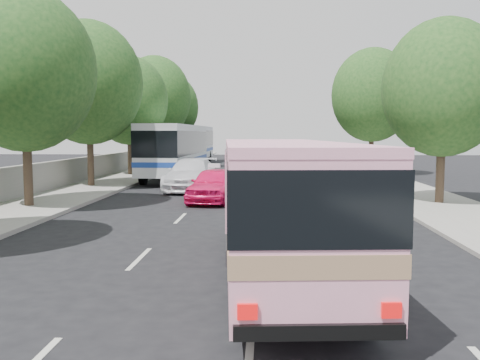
# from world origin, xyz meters

# --- Properties ---
(ground) EXTENTS (120.00, 120.00, 0.00)m
(ground) POSITION_xyz_m (0.00, 0.00, 0.00)
(ground) COLOR black
(ground) RESTS_ON ground
(sidewalk_left) EXTENTS (4.00, 90.00, 0.15)m
(sidewalk_left) POSITION_xyz_m (-8.50, 20.00, 0.07)
(sidewalk_left) COLOR #9E998E
(sidewalk_left) RESTS_ON ground
(sidewalk_right) EXTENTS (4.00, 90.00, 0.12)m
(sidewalk_right) POSITION_xyz_m (8.50, 20.00, 0.06)
(sidewalk_right) COLOR #9E998E
(sidewalk_right) RESTS_ON ground
(low_wall) EXTENTS (0.30, 90.00, 1.50)m
(low_wall) POSITION_xyz_m (-10.30, 20.00, 0.90)
(low_wall) COLOR #9E998E
(low_wall) RESTS_ON sidewalk_left
(tree_left_b) EXTENTS (5.70, 5.70, 8.88)m
(tree_left_b) POSITION_xyz_m (-8.42, 5.94, 5.82)
(tree_left_b) COLOR #38281E
(tree_left_b) RESTS_ON ground
(tree_left_c) EXTENTS (6.00, 6.00, 9.35)m
(tree_left_c) POSITION_xyz_m (-8.62, 13.94, 6.12)
(tree_left_c) COLOR #38281E
(tree_left_c) RESTS_ON ground
(tree_left_d) EXTENTS (5.52, 5.52, 8.60)m
(tree_left_d) POSITION_xyz_m (-8.52, 21.94, 5.63)
(tree_left_d) COLOR #38281E
(tree_left_d) RESTS_ON ground
(tree_left_e) EXTENTS (6.30, 6.30, 9.82)m
(tree_left_e) POSITION_xyz_m (-8.42, 29.94, 6.43)
(tree_left_e) COLOR #38281E
(tree_left_e) RESTS_ON ground
(tree_left_f) EXTENTS (5.88, 5.88, 9.16)m
(tree_left_f) POSITION_xyz_m (-8.62, 37.94, 6.00)
(tree_left_f) COLOR #38281E
(tree_left_f) RESTS_ON ground
(tree_right_near) EXTENTS (5.10, 5.10, 7.95)m
(tree_right_near) POSITION_xyz_m (8.78, 7.94, 5.20)
(tree_right_near) COLOR #38281E
(tree_right_near) RESTS_ON ground
(tree_right_far) EXTENTS (6.00, 6.00, 9.35)m
(tree_right_far) POSITION_xyz_m (9.08, 23.94, 6.12)
(tree_right_far) COLOR #38281E
(tree_right_far) RESTS_ON ground
(pink_bus) EXTENTS (3.07, 9.30, 2.91)m
(pink_bus) POSITION_xyz_m (1.53, -3.36, 1.81)
(pink_bus) COLOR pink
(pink_bus) RESTS_ON ground
(pink_taxi) EXTENTS (2.41, 4.76, 1.55)m
(pink_taxi) POSITION_xyz_m (-1.13, 8.58, 0.78)
(pink_taxi) COLOR #F51561
(pink_taxi) RESTS_ON ground
(white_pickup) EXTENTS (2.60, 5.94, 1.70)m
(white_pickup) POSITION_xyz_m (-2.87, 13.32, 0.85)
(white_pickup) COLOR white
(white_pickup) RESTS_ON ground
(tour_coach_front) EXTENTS (2.83, 12.23, 3.65)m
(tour_coach_front) POSITION_xyz_m (-4.94, 20.01, 2.20)
(tour_coach_front) COLOR silver
(tour_coach_front) RESTS_ON ground
(tour_coach_rear) EXTENTS (2.84, 12.77, 3.82)m
(tour_coach_rear) POSITION_xyz_m (-6.30, 37.52, 2.30)
(tour_coach_rear) COLOR silver
(tour_coach_rear) RESTS_ON ground
(taxi_roof_sign) EXTENTS (0.57, 0.25, 0.18)m
(taxi_roof_sign) POSITION_xyz_m (-1.13, 8.58, 1.64)
(taxi_roof_sign) COLOR silver
(taxi_roof_sign) RESTS_ON pink_taxi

